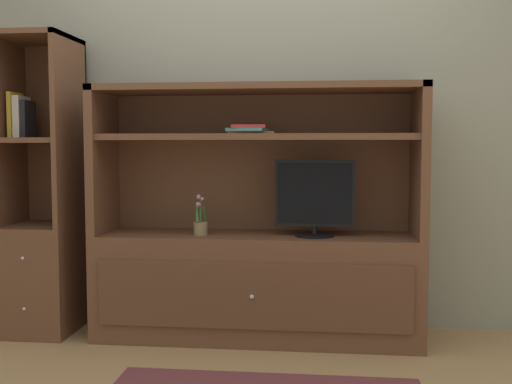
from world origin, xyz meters
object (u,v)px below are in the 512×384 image
Objects in this scene: tv_monitor at (315,198)px; bookshelf_tall at (42,234)px; upright_book_row at (22,117)px; magazine_stack at (250,130)px; potted_plant at (201,225)px; media_console at (257,258)px.

bookshelf_tall reaches higher than tv_monitor.
upright_book_row is at bearing 178.59° from tv_monitor.
magazine_stack is at bearing -0.07° from upright_book_row.
bookshelf_tall is 6.59× the size of upright_book_row.
magazine_stack reaches higher than potted_plant.
potted_plant is at bearing -177.79° from tv_monitor.
tv_monitor is (0.33, -0.05, 0.36)m from media_console.
tv_monitor is 1.81m from upright_book_row.
media_console is at bearing 11.22° from magazine_stack.
upright_book_row is at bearing 176.44° from potted_plant.
bookshelf_tall is 0.71m from upright_book_row.
potted_plant is at bearing -166.64° from magazine_stack.
bookshelf_tall is at bearing 175.52° from potted_plant.
magazine_stack is (0.28, 0.07, 0.55)m from potted_plant.
media_console reaches higher than tv_monitor.
media_console is 7.99× the size of potted_plant.
upright_book_row is at bearing -179.76° from media_console.
media_console is 6.98× the size of upright_book_row.
media_console reaches higher than potted_plant.
media_console is 4.18× the size of tv_monitor.
magazine_stack is (-0.37, 0.04, 0.39)m from tv_monitor.
media_console is at bearing -0.16° from bookshelf_tall.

